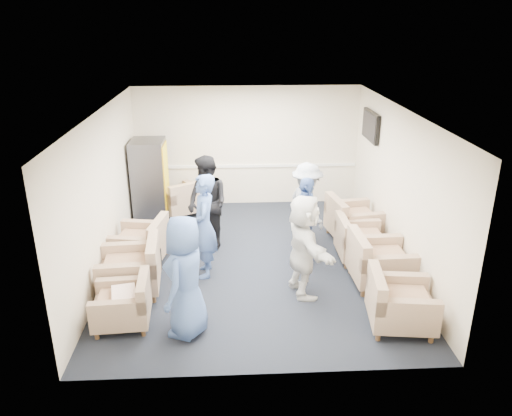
{
  "coord_description": "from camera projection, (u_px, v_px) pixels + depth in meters",
  "views": [
    {
      "loc": [
        -0.38,
        -7.97,
        4.15
      ],
      "look_at": [
        0.05,
        0.2,
        0.95
      ],
      "focal_mm": 35.0,
      "sensor_mm": 36.0,
      "label": 1
    }
  ],
  "objects": [
    {
      "name": "front_wall",
      "position": [
        266.0,
        278.0,
        5.67
      ],
      "size": [
        5.0,
        0.02,
        2.7
      ],
      "primitive_type": "cube",
      "color": "beige",
      "rests_on": "floor"
    },
    {
      "name": "floor",
      "position": [
        254.0,
        261.0,
        8.95
      ],
      "size": [
        6.0,
        6.0,
        0.0
      ],
      "primitive_type": "plane",
      "color": "black",
      "rests_on": "ground"
    },
    {
      "name": "person_mid_right",
      "position": [
        305.0,
        221.0,
        8.68
      ],
      "size": [
        0.72,
        1.0,
        1.57
      ],
      "primitive_type": "imported",
      "rotation": [
        0.0,
        0.0,
        1.16
      ],
      "color": "#4564A7",
      "rests_on": "floor"
    },
    {
      "name": "person_front_left",
      "position": [
        186.0,
        277.0,
        6.67
      ],
      "size": [
        0.8,
        0.98,
        1.73
      ],
      "primitive_type": "imported",
      "rotation": [
        0.0,
        0.0,
        -1.9
      ],
      "color": "#4564A7",
      "rests_on": "floor"
    },
    {
      "name": "person_back_right",
      "position": [
        307.0,
        205.0,
        9.32
      ],
      "size": [
        0.91,
        1.18,
        1.62
      ],
      "primitive_type": "imported",
      "rotation": [
        0.0,
        0.0,
        1.9
      ],
      "color": "beige",
      "rests_on": "floor"
    },
    {
      "name": "ceiling",
      "position": [
        254.0,
        111.0,
        7.96
      ],
      "size": [
        6.0,
        6.0,
        0.0
      ],
      "primitive_type": "plane",
      "rotation": [
        3.14,
        0.0,
        0.0
      ],
      "color": "white",
      "rests_on": "back_wall"
    },
    {
      "name": "armchair_right_near",
      "position": [
        397.0,
        304.0,
        6.98
      ],
      "size": [
        0.97,
        0.97,
        0.7
      ],
      "rotation": [
        0.0,
        0.0,
        1.45
      ],
      "color": "#997C63",
      "rests_on": "floor"
    },
    {
      "name": "person_front_right",
      "position": [
        304.0,
        246.0,
        7.65
      ],
      "size": [
        0.76,
        1.6,
        1.65
      ],
      "primitive_type": "imported",
      "rotation": [
        0.0,
        0.0,
        1.75
      ],
      "color": "white",
      "rests_on": "floor"
    },
    {
      "name": "armchair_left_mid",
      "position": [
        134.0,
        270.0,
        7.87
      ],
      "size": [
        0.99,
        0.99,
        0.74
      ],
      "rotation": [
        0.0,
        0.0,
        -1.49
      ],
      "color": "#997C63",
      "rests_on": "floor"
    },
    {
      "name": "left_wall",
      "position": [
        105.0,
        193.0,
        8.33
      ],
      "size": [
        0.02,
        6.0,
        2.7
      ],
      "primitive_type": "cube",
      "color": "beige",
      "rests_on": "floor"
    },
    {
      "name": "vending_machine",
      "position": [
        150.0,
        180.0,
        10.57
      ],
      "size": [
        0.7,
        0.81,
        1.72
      ],
      "color": "#515259",
      "rests_on": "floor"
    },
    {
      "name": "back_wall",
      "position": [
        247.0,
        147.0,
        11.25
      ],
      "size": [
        5.0,
        0.02,
        2.7
      ],
      "primitive_type": "cube",
      "color": "beige",
      "rests_on": "floor"
    },
    {
      "name": "armchair_left_near",
      "position": [
        125.0,
        305.0,
        7.05
      ],
      "size": [
        0.82,
        0.82,
        0.62
      ],
      "rotation": [
        0.0,
        0.0,
        -1.51
      ],
      "color": "#997C63",
      "rests_on": "floor"
    },
    {
      "name": "pillow",
      "position": [
        124.0,
        295.0,
        6.98
      ],
      "size": [
        0.41,
        0.49,
        0.12
      ],
      "primitive_type": "cube",
      "rotation": [
        0.0,
        0.0,
        -1.35
      ],
      "color": "white",
      "rests_on": "armchair_left_near"
    },
    {
      "name": "person_mid_left",
      "position": [
        204.0,
        226.0,
        8.2
      ],
      "size": [
        0.44,
        0.66,
        1.77
      ],
      "primitive_type": "imported",
      "rotation": [
        0.0,
        0.0,
        -1.55
      ],
      "color": "#4564A7",
      "rests_on": "floor"
    },
    {
      "name": "tv",
      "position": [
        371.0,
        126.0,
        10.0
      ],
      "size": [
        0.1,
        1.0,
        0.58
      ],
      "color": "black",
      "rests_on": "right_wall"
    },
    {
      "name": "armchair_left_far",
      "position": [
        143.0,
        244.0,
        8.8
      ],
      "size": [
        1.01,
        1.01,
        0.7
      ],
      "rotation": [
        0.0,
        0.0,
        -1.74
      ],
      "color": "#997C63",
      "rests_on": "floor"
    },
    {
      "name": "right_wall",
      "position": [
        399.0,
        188.0,
        8.58
      ],
      "size": [
        0.02,
        6.0,
        2.7
      ],
      "primitive_type": "cube",
      "color": "beige",
      "rests_on": "floor"
    },
    {
      "name": "armchair_right_midnear",
      "position": [
        377.0,
        263.0,
        8.1
      ],
      "size": [
        0.96,
        0.96,
        0.74
      ],
      "rotation": [
        0.0,
        0.0,
        1.6
      ],
      "color": "#997C63",
      "rests_on": "floor"
    },
    {
      "name": "armchair_corner",
      "position": [
        181.0,
        200.0,
        10.92
      ],
      "size": [
        1.16,
        1.16,
        0.67
      ],
      "rotation": [
        0.0,
        0.0,
        3.71
      ],
      "color": "#997C63",
      "rests_on": "floor"
    },
    {
      "name": "chair_rail",
      "position": [
        247.0,
        166.0,
        11.39
      ],
      "size": [
        4.98,
        0.04,
        0.06
      ],
      "primitive_type": "cube",
      "color": "white",
      "rests_on": "back_wall"
    },
    {
      "name": "armchair_right_far",
      "position": [
        351.0,
        222.0,
        9.72
      ],
      "size": [
        1.06,
        1.06,
        0.73
      ],
      "rotation": [
        0.0,
        0.0,
        1.74
      ],
      "color": "#997C63",
      "rests_on": "floor"
    },
    {
      "name": "backpack",
      "position": [
        153.0,
        258.0,
        8.55
      ],
      "size": [
        0.27,
        0.2,
        0.45
      ],
      "rotation": [
        0.0,
        0.0,
        -0.05
      ],
      "color": "black",
      "rests_on": "floor"
    },
    {
      "name": "armchair_right_midfar",
      "position": [
        358.0,
        242.0,
        8.93
      ],
      "size": [
        0.84,
        0.84,
        0.67
      ],
      "rotation": [
        0.0,
        0.0,
        1.57
      ],
      "color": "#997C63",
      "rests_on": "floor"
    },
    {
      "name": "person_back_left",
      "position": [
        207.0,
        203.0,
        9.2
      ],
      "size": [
        1.07,
        1.09,
        1.77
      ],
      "primitive_type": "imported",
      "rotation": [
        0.0,
        0.0,
        -0.84
      ],
      "color": "black",
      "rests_on": "floor"
    }
  ]
}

